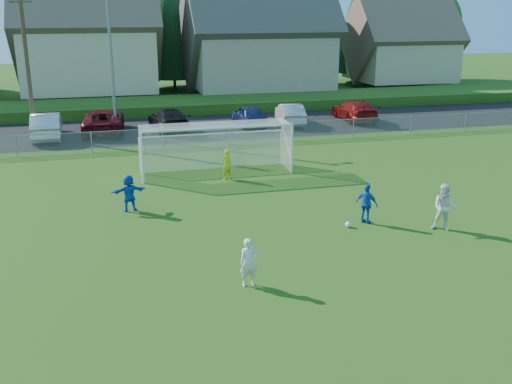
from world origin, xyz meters
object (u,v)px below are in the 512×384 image
car_b (47,126)px  player_blue_a (367,204)px  goalkeeper (227,164)px  car_g (355,110)px  car_d (169,119)px  soccer_ball (348,224)px  soccer_goal (215,140)px  car_e (249,115)px  car_c (103,121)px  car_f (290,114)px  player_blue_b (129,193)px  player_white_a (249,263)px  player_white_b (445,207)px

car_b → player_blue_a: bearing=122.3°
player_blue_a → goalkeeper: player_blue_a is taller
goalkeeper → car_g: car_g is taller
car_d → car_g: size_ratio=0.98×
soccer_ball → soccer_goal: soccer_goal is taller
player_blue_a → car_e: player_blue_a is taller
car_c → car_e: (9.77, -0.24, -0.04)m
car_f → car_c: bearing=6.1°
car_b → car_g: size_ratio=0.96×
car_c → player_blue_a: bearing=118.3°
goalkeeper → car_c: size_ratio=0.26×
player_blue_a → player_blue_b: 9.49m
car_f → soccer_ball: bearing=86.3°
goalkeeper → player_white_a: bearing=59.1°
player_white_a → soccer_goal: 12.84m
player_white_b → goalkeeper: bearing=161.1°
player_blue_a → goalkeeper: bearing=-10.4°
player_blue_a → car_b: size_ratio=0.31×
player_white_a → goalkeeper: 11.48m
soccer_ball → car_g: size_ratio=0.04×
player_white_b → soccer_goal: soccer_goal is taller
player_blue_b → car_g: size_ratio=0.30×
player_white_a → car_e: bearing=75.5°
player_blue_b → car_b: bearing=-83.4°
player_white_b → car_e: size_ratio=0.42×
car_f → soccer_goal: size_ratio=0.59×
soccer_ball → player_blue_b: 8.87m
soccer_ball → goalkeeper: size_ratio=0.15×
soccer_ball → player_blue_a: size_ratio=0.14×
player_blue_b → car_d: bearing=-111.1°
car_d → car_e: size_ratio=1.16×
player_white_a → car_b: (-7.27, 23.16, 0.07)m
player_blue_b → soccer_goal: (4.49, 4.88, 0.87)m
player_blue_a → car_f: bearing=-48.2°
soccer_ball → player_white_b: size_ratio=0.12×
car_d → car_e: bearing=174.4°
player_white_a → car_d: (0.42, 23.89, -0.02)m
car_f → goalkeeper: bearing=67.9°
player_white_b → player_blue_b: size_ratio=1.18×
goalkeeper → car_f: goalkeeper is taller
car_f → soccer_goal: (-7.45, -11.09, 0.90)m
car_c → car_e: car_c is taller
car_g → car_c: bearing=1.9°
car_e → car_c: bearing=-2.7°
player_blue_b → player_white_b: bearing=146.2°
soccer_ball → player_blue_b: bearing=152.9°
player_blue_b → soccer_goal: bearing=-141.5°
soccer_goal → car_d: bearing=95.2°
player_blue_a → soccer_goal: 9.65m
player_blue_a → player_white_a: bearing=87.0°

